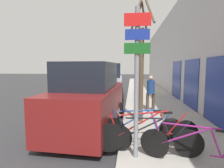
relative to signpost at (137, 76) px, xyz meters
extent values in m
plane|color=#333335|center=(-1.41, 7.29, -1.98)|extent=(80.00, 80.00, 0.00)
cube|color=#ADA89E|center=(1.19, 10.09, -1.90)|extent=(3.20, 32.00, 0.15)
cube|color=#BCBCC1|center=(2.94, 10.09, 1.27)|extent=(0.20, 32.00, 6.50)
cube|color=navy|center=(2.82, 2.46, -0.64)|extent=(0.03, 2.11, 2.38)
cube|color=navy|center=(2.82, 5.29, -0.64)|extent=(0.03, 2.11, 2.38)
cube|color=navy|center=(2.82, 8.12, -0.64)|extent=(0.03, 2.11, 2.38)
cylinder|color=gray|center=(0.00, 0.01, -0.19)|extent=(0.10, 0.10, 3.27)
cube|color=red|center=(0.00, -0.05, 1.16)|extent=(0.56, 0.02, 0.26)
cube|color=navy|center=(0.00, -0.05, 0.86)|extent=(0.51, 0.02, 0.22)
cube|color=#19591E|center=(0.00, -0.05, 0.57)|extent=(0.55, 0.02, 0.23)
cylinder|color=black|center=(0.41, 0.04, -1.51)|extent=(0.60, 0.29, 0.64)
cylinder|color=#8C1E72|center=(0.99, -0.21, -1.21)|extent=(0.87, 0.40, 0.53)
cylinder|color=#8C1E72|center=(1.06, -0.24, -0.98)|extent=(1.01, 0.46, 0.08)
cylinder|color=#8C1E72|center=(1.48, -0.42, -1.23)|extent=(0.20, 0.11, 0.46)
cylinder|color=#8C1E72|center=(0.49, 0.00, -1.23)|extent=(0.19, 0.11, 0.56)
cube|color=black|center=(1.56, -0.45, -0.99)|extent=(0.22, 0.15, 0.04)
cylinder|color=#99999E|center=(0.57, -0.03, -0.96)|extent=(0.20, 0.41, 0.02)
cylinder|color=black|center=(-0.40, 0.26, -1.51)|extent=(0.64, 0.10, 0.64)
cylinder|color=black|center=(1.17, 0.11, -1.51)|extent=(0.64, 0.10, 0.64)
cylinder|color=black|center=(0.19, 0.20, -1.21)|extent=(0.88, 0.12, 0.53)
cylinder|color=black|center=(0.27, 0.20, -0.99)|extent=(1.02, 0.13, 0.08)
cylinder|color=black|center=(0.70, 0.15, -1.23)|extent=(0.19, 0.05, 0.46)
cylinder|color=black|center=(0.90, 0.14, -1.48)|extent=(0.55, 0.08, 0.08)
cylinder|color=black|center=(0.98, 0.13, -1.26)|extent=(0.42, 0.07, 0.52)
cylinder|color=black|center=(-0.32, 0.25, -1.23)|extent=(0.19, 0.05, 0.55)
cube|color=black|center=(0.78, 0.15, -0.99)|extent=(0.21, 0.10, 0.04)
cylinder|color=#99999E|center=(-0.24, 0.25, -0.96)|extent=(0.07, 0.44, 0.02)
cylinder|color=black|center=(-0.59, 0.17, -1.48)|extent=(0.68, 0.20, 0.69)
cylinder|color=black|center=(1.24, 0.62, -1.48)|extent=(0.68, 0.20, 0.69)
cylinder|color=red|center=(0.10, 0.34, -1.16)|extent=(1.03, 0.29, 0.57)
cylinder|color=red|center=(0.19, 0.36, -0.92)|extent=(1.20, 0.33, 0.09)
cylinder|color=red|center=(0.69, 0.49, -1.19)|extent=(0.22, 0.09, 0.50)
cylinder|color=red|center=(0.92, 0.54, -1.46)|extent=(0.65, 0.19, 0.08)
cylinder|color=red|center=(1.01, 0.57, -1.21)|extent=(0.49, 0.15, 0.56)
cylinder|color=red|center=(-0.50, 0.19, -1.19)|extent=(0.22, 0.08, 0.60)
cube|color=black|center=(0.78, 0.51, -0.92)|extent=(0.21, 0.13, 0.04)
cylinder|color=#99999E|center=(-0.41, 0.21, -0.89)|extent=(0.13, 0.43, 0.02)
cylinder|color=black|center=(-0.59, 0.82, -1.51)|extent=(0.64, 0.09, 0.64)
cylinder|color=black|center=(0.97, 0.96, -1.51)|extent=(0.64, 0.09, 0.64)
cylinder|color=#1E4799|center=(-0.01, 0.87, -1.21)|extent=(0.88, 0.11, 0.53)
cylinder|color=#1E4799|center=(0.07, 0.88, -0.99)|extent=(1.02, 0.13, 0.08)
cylinder|color=#1E4799|center=(0.50, 0.92, -1.23)|extent=(0.19, 0.05, 0.46)
cylinder|color=#1E4799|center=(0.69, 0.93, -1.48)|extent=(0.55, 0.08, 0.08)
cylinder|color=#1E4799|center=(0.77, 0.94, -1.26)|extent=(0.41, 0.07, 0.52)
cylinder|color=#1E4799|center=(-0.52, 0.83, -1.23)|extent=(0.19, 0.05, 0.55)
cube|color=black|center=(0.58, 0.92, -0.99)|extent=(0.21, 0.10, 0.04)
cylinder|color=#99999E|center=(-0.44, 0.83, -0.96)|extent=(0.06, 0.44, 0.02)
cube|color=maroon|center=(-1.56, 2.16, -1.16)|extent=(2.05, 4.61, 1.26)
cube|color=black|center=(-1.57, 1.98, -0.10)|extent=(1.76, 2.43, 0.87)
cylinder|color=black|center=(-2.40, 3.60, -1.65)|extent=(0.25, 0.67, 0.66)
cylinder|color=black|center=(-0.58, 3.51, -1.65)|extent=(0.25, 0.67, 0.66)
cylinder|color=black|center=(-2.54, 0.80, -1.65)|extent=(0.25, 0.67, 0.66)
cylinder|color=black|center=(-0.72, 0.71, -1.65)|extent=(0.25, 0.67, 0.66)
cube|color=#B2B7BC|center=(-1.69, 8.09, -1.15)|extent=(2.09, 4.70, 1.31)
cube|color=black|center=(-1.68, 7.90, -0.05)|extent=(1.77, 2.49, 0.90)
cylinder|color=black|center=(-2.69, 9.45, -1.67)|extent=(0.26, 0.64, 0.63)
cylinder|color=black|center=(-0.88, 9.57, -1.67)|extent=(0.26, 0.64, 0.63)
cylinder|color=black|center=(-2.51, 6.61, -1.67)|extent=(0.26, 0.64, 0.63)
cylinder|color=black|center=(-0.70, 6.72, -1.67)|extent=(0.26, 0.64, 0.63)
cylinder|color=#4C3D2D|center=(0.91, 4.43, -1.44)|extent=(0.15, 0.15, 0.78)
cylinder|color=#4C3D2D|center=(0.64, 4.40, -1.44)|extent=(0.15, 0.15, 0.78)
cylinder|color=navy|center=(0.78, 4.41, -0.74)|extent=(0.36, 0.36, 0.62)
sphere|color=tan|center=(0.78, 4.41, -0.33)|extent=(0.21, 0.21, 0.21)
cylinder|color=brown|center=(0.23, 2.66, -0.13)|extent=(0.19, 0.19, 3.39)
cylinder|color=brown|center=(0.40, 2.28, 2.20)|extent=(0.44, 0.85, 1.33)
cylinder|color=brown|center=(0.01, 3.20, 2.00)|extent=(0.53, 1.15, 0.95)
cylinder|color=brown|center=(0.03, 2.41, 2.08)|extent=(0.49, 0.60, 1.07)
cylinder|color=brown|center=(0.33, 2.87, 1.97)|extent=(0.30, 0.52, 0.86)
camera|label=1|loc=(-0.11, -3.78, 0.19)|focal=28.00mm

